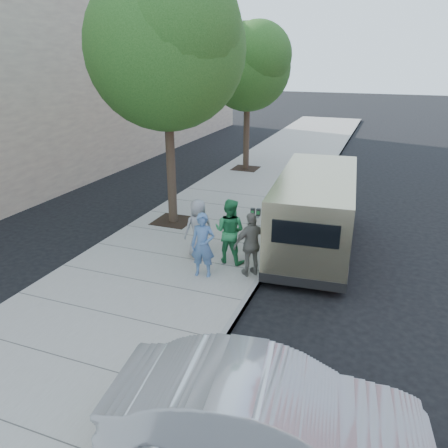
{
  "coord_description": "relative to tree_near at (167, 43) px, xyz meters",
  "views": [
    {
      "loc": [
        4.0,
        -9.49,
        5.22
      ],
      "look_at": [
        0.22,
        0.44,
        1.1
      ],
      "focal_mm": 35.0,
      "sensor_mm": 36.0,
      "label": 1
    }
  ],
  "objects": [
    {
      "name": "sidewalk",
      "position": [
        1.25,
        -2.4,
        -5.47
      ],
      "size": [
        5.0,
        60.0,
        0.15
      ],
      "primitive_type": "cube",
      "color": "gray",
      "rests_on": "ground"
    },
    {
      "name": "curb_face",
      "position": [
        3.69,
        -2.4,
        -5.47
      ],
      "size": [
        0.12,
        60.0,
        0.16
      ],
      "primitive_type": "cube",
      "color": "gray",
      "rests_on": "ground"
    },
    {
      "name": "van",
      "position": [
        4.55,
        -0.18,
        -4.39
      ],
      "size": [
        2.42,
        6.04,
        2.19
      ],
      "rotation": [
        0.0,
        0.0,
        0.08
      ],
      "color": "tan",
      "rests_on": "ground"
    },
    {
      "name": "parking_meter",
      "position": [
        3.15,
        -1.38,
        -4.48
      ],
      "size": [
        0.27,
        0.12,
        1.27
      ],
      "rotation": [
        0.0,
        0.0,
        0.1
      ],
      "color": "gray",
      "rests_on": "sidewalk"
    },
    {
      "name": "person_striped_polo",
      "position": [
        3.45,
        -2.66,
        -4.59
      ],
      "size": [
        0.96,
        0.93,
        1.61
      ],
      "primitive_type": "imported",
      "rotation": [
        0.0,
        0.0,
        3.89
      ],
      "color": "slate",
      "rests_on": "sidewalk"
    },
    {
      "name": "person_green_shirt",
      "position": [
        2.7,
        -2.15,
        -4.54
      ],
      "size": [
        0.88,
        0.72,
        1.71
      ],
      "primitive_type": "imported",
      "rotation": [
        0.0,
        0.0,
        3.06
      ],
      "color": "#2D8B4D",
      "rests_on": "sidewalk"
    },
    {
      "name": "tree_far",
      "position": [
        -0.0,
        7.6,
        -0.66
      ],
      "size": [
        3.92,
        3.8,
        6.49
      ],
      "color": "black",
      "rests_on": "sidewalk"
    },
    {
      "name": "ground",
      "position": [
        2.25,
        -2.4,
        -5.55
      ],
      "size": [
        120.0,
        120.0,
        0.0
      ],
      "primitive_type": "plane",
      "color": "black",
      "rests_on": "ground"
    },
    {
      "name": "tree_near",
      "position": [
        0.0,
        0.0,
        0.0
      ],
      "size": [
        4.62,
        4.6,
        7.53
      ],
      "color": "black",
      "rests_on": "sidewalk"
    },
    {
      "name": "person_gray_shirt",
      "position": [
        1.8,
        -2.1,
        -4.61
      ],
      "size": [
        0.9,
        0.9,
        1.58
      ],
      "primitive_type": "imported",
      "rotation": [
        0.0,
        0.0,
        3.93
      ],
      "color": "gray",
      "rests_on": "sidewalk"
    },
    {
      "name": "sedan",
      "position": [
        5.19,
        -7.52,
        -4.83
      ],
      "size": [
        4.5,
        2.07,
        1.43
      ],
      "primitive_type": "imported",
      "rotation": [
        0.0,
        0.0,
        1.7
      ],
      "color": "#B4B7BB",
      "rests_on": "ground"
    },
    {
      "name": "person_officer",
      "position": [
        2.37,
        -3.11,
        -4.59
      ],
      "size": [
        0.64,
        0.48,
        1.61
      ],
      "primitive_type": "imported",
      "rotation": [
        0.0,
        0.0,
        0.17
      ],
      "color": "#4D72A4",
      "rests_on": "sidewalk"
    }
  ]
}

